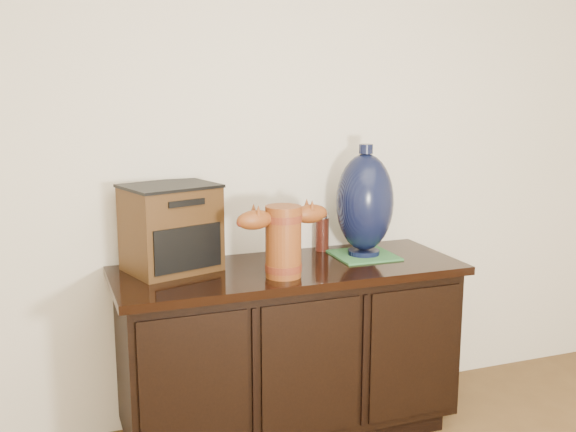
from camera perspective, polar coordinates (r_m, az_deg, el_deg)
name	(u,v)px	position (r m, az deg, el deg)	size (l,w,h in m)	color
sideboard	(289,349)	(2.95, 0.07, -11.22)	(1.46, 0.56, 0.75)	black
terracotta_vessel	(283,237)	(2.65, -0.40, -1.80)	(0.41, 0.17, 0.29)	brown
tv_radio	(171,228)	(2.78, -9.88, -0.99)	(0.42, 0.38, 0.36)	#3E250F
green_mat	(364,255)	(3.01, 6.41, -3.30)	(0.26, 0.26, 0.01)	#32703B
lamp_base	(365,203)	(2.96, 6.51, 1.12)	(0.26, 0.26, 0.49)	black
spray_can	(322,232)	(3.08, 2.91, -1.35)	(0.06, 0.06, 0.18)	#58190F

